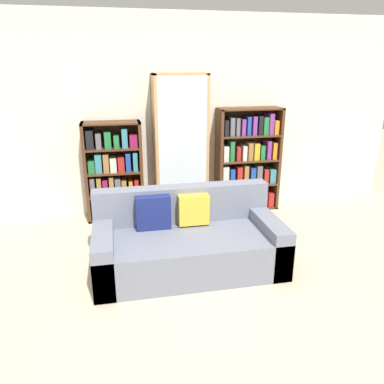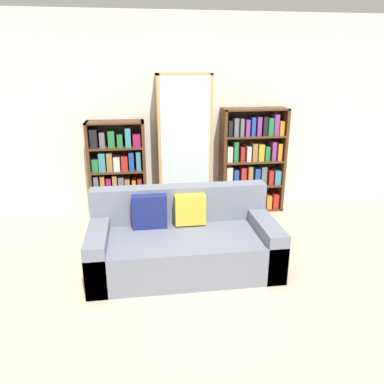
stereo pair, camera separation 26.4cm
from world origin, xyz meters
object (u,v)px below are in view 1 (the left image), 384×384
bookshelf_left (113,173)px  wine_bottle (228,213)px  display_cabinet (180,148)px  couch (187,242)px  bookshelf_right (247,162)px

bookshelf_left → wine_bottle: bearing=-18.9°
wine_bottle → display_cabinet: bearing=138.8°
wine_bottle → couch: bearing=-127.1°
bookshelf_left → display_cabinet: bearing=-1.0°
bookshelf_right → wine_bottle: (-0.42, -0.51, -0.57)m
bookshelf_right → wine_bottle: 0.87m
wine_bottle → bookshelf_right: bearing=50.3°
couch → wine_bottle: couch is taller
bookshelf_left → display_cabinet: 0.97m
couch → bookshelf_right: bookshelf_right is taller
display_cabinet → bookshelf_right: (0.98, 0.02, -0.26)m
couch → wine_bottle: bearing=52.9°
bookshelf_left → bookshelf_right: 1.91m
bookshelf_right → bookshelf_left: bearing=-180.0°
bookshelf_right → wine_bottle: bearing=-129.7°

